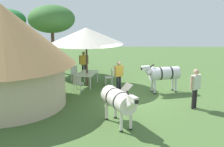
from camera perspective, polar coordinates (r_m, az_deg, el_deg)
The scene contains 15 objects.
ground_plane at distance 13.91m, azimuth 3.13°, elevation -4.64°, with size 36.00×36.00×0.00m, color #466632.
thatched_hut at distance 12.86m, azimuth -21.43°, elevation 4.19°, with size 6.18×6.18×4.51m.
shade_umbrella at distance 15.22m, azimuth -5.35°, elevation 7.77°, with size 4.09×4.09×3.27m.
patio_dining_table at distance 15.58m, azimuth -5.18°, elevation -0.16°, with size 1.71×1.23×0.74m.
patio_chair_west_end at distance 14.44m, azimuth -7.08°, elevation -1.88°, with size 0.52×0.54×0.90m.
patio_chair_east_end at distance 15.72m, azimuth -0.38°, elevation -0.51°, with size 0.50×0.48×0.90m.
patio_chair_near_lawn at distance 16.69m, azimuth -7.68°, elevation 0.19°, with size 0.60×0.61×0.90m.
guest_beside_umbrella at distance 14.48m, azimuth 1.41°, elevation 0.07°, with size 0.38×0.52×1.60m.
guest_behind_table at distance 17.48m, azimuth -5.84°, elevation 2.42°, with size 0.29×0.58×1.65m.
standing_watcher at distance 12.44m, azimuth 16.82°, elevation -2.30°, with size 0.47×0.51×1.77m.
striped_lounge_chair at distance 13.56m, azimuth 2.36°, elevation -3.96°, with size 0.88×0.95×0.67m.
zebra_nearest_camera at distance 14.49m, azimuth 10.57°, elevation -0.04°, with size 1.03×2.17×1.53m.
zebra_by_umbrella at distance 10.24m, azimuth 1.43°, elevation -5.54°, with size 2.08×1.36×1.52m.
acacia_tree_far_lawn at distance 19.02m, azimuth -12.34°, elevation 10.91°, with size 3.08×3.08×4.51m.
acacia_tree_left_background at distance 20.14m, azimuth -20.94°, elevation 10.19°, with size 2.55×2.55×4.26m.
Camera 1 is at (-13.21, 0.61, 4.31)m, focal length 44.28 mm.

